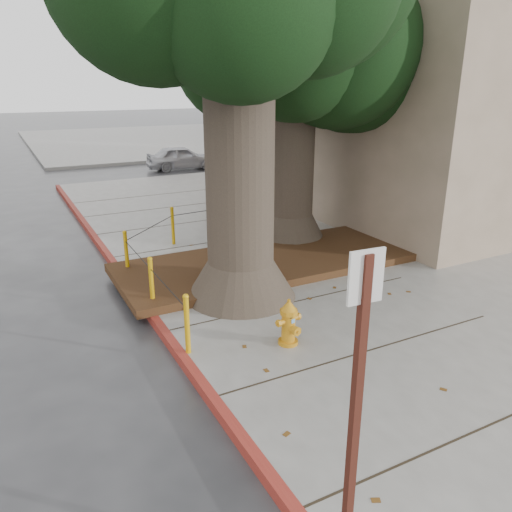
{
  "coord_description": "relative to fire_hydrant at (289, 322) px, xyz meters",
  "views": [
    {
      "loc": [
        -4.02,
        -5.03,
        3.95
      ],
      "look_at": [
        -0.26,
        2.16,
        1.1
      ],
      "focal_mm": 35.0,
      "sensor_mm": 36.0,
      "label": 1
    }
  ],
  "objects": [
    {
      "name": "sidewalk_far",
      "position": [
        6.45,
        29.26,
        -0.43
      ],
      "size": [
        16.0,
        20.0,
        0.15
      ],
      "primitive_type": "cube",
      "color": "slate",
      "rests_on": "ground"
    },
    {
      "name": "building_side_white",
      "position": [
        16.45,
        25.26,
        3.99
      ],
      "size": [
        10.0,
        10.0,
        9.0
      ],
      "primitive_type": "cube",
      "color": "silver",
      "rests_on": "ground"
    },
    {
      "name": "building_side_grey",
      "position": [
        22.45,
        31.26,
        5.49
      ],
      "size": [
        12.0,
        14.0,
        12.0
      ],
      "primitive_type": "cube",
      "color": "slate",
      "rests_on": "ground"
    },
    {
      "name": "sidewalk_main",
      "position": [
        6.45,
        1.76,
        -0.43
      ],
      "size": [
        16.0,
        26.0,
        0.15
      ],
      "primitive_type": "cube",
      "color": "slate",
      "rests_on": "ground"
    },
    {
      "name": "building_corner",
      "position": [
        10.45,
        7.76,
        4.49
      ],
      "size": [
        12.0,
        13.0,
        10.0
      ],
      "primitive_type": "cube",
      "color": "gray",
      "rests_on": "ground"
    },
    {
      "name": "fire_hydrant",
      "position": [
        0.0,
        0.0,
        0.0
      ],
      "size": [
        0.39,
        0.37,
        0.74
      ],
      "rotation": [
        0.0,
        0.0,
        0.17
      ],
      "color": "orange",
      "rests_on": "sidewalk_main"
    },
    {
      "name": "curb_red",
      "position": [
        -1.55,
        1.76,
        -0.43
      ],
      "size": [
        0.14,
        26.0,
        0.16
      ],
      "primitive_type": "cube",
      "color": "maroon",
      "rests_on": "ground"
    },
    {
      "name": "tree_far",
      "position": [
        3.09,
        4.58,
        4.51
      ],
      "size": [
        4.5,
        3.8,
        7.17
      ],
      "color": "#4C3F33",
      "rests_on": "sidewalk_main"
    },
    {
      "name": "signpost",
      "position": [
        -1.5,
        -3.38,
        1.21
      ],
      "size": [
        0.27,
        0.07,
        2.77
      ],
      "rotation": [
        0.0,
        0.0,
        -0.07
      ],
      "color": "#471911",
      "rests_on": "sidewalk_main"
    },
    {
      "name": "car_silver",
      "position": [
        4.26,
        16.78,
        0.04
      ],
      "size": [
        3.35,
        1.6,
        1.11
      ],
      "primitive_type": "imported",
      "rotation": [
        0.0,
        0.0,
        1.48
      ],
      "color": "#B9B9BE",
      "rests_on": "ground"
    },
    {
      "name": "ground",
      "position": [
        0.45,
        -0.74,
        -0.51
      ],
      "size": [
        140.0,
        140.0,
        0.0
      ],
      "primitive_type": "plane",
      "color": "#28282B",
      "rests_on": "ground"
    },
    {
      "name": "car_red",
      "position": [
        12.03,
        17.33,
        0.07
      ],
      "size": [
        3.66,
        1.68,
        1.16
      ],
      "primitive_type": "imported",
      "rotation": [
        0.0,
        0.0,
        1.44
      ],
      "color": "maroon",
      "rests_on": "ground"
    },
    {
      "name": "bollard_ring",
      "position": [
        -0.42,
        3.63,
        0.15
      ],
      "size": [
        3.79,
        5.39,
        0.95
      ],
      "color": "#CB940B",
      "rests_on": "sidewalk_main"
    },
    {
      "name": "planter_bed",
      "position": [
        1.35,
        3.16,
        -0.28
      ],
      "size": [
        6.4,
        2.6,
        0.16
      ],
      "primitive_type": "cube",
      "color": "black",
      "rests_on": "sidewalk_main"
    }
  ]
}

